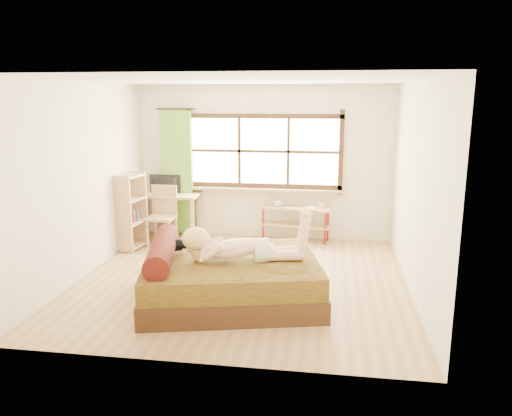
% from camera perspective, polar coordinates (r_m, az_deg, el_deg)
% --- Properties ---
extents(floor, '(4.50, 4.50, 0.00)m').
position_cam_1_polar(floor, '(7.01, -1.59, -8.21)').
color(floor, '#9E754C').
rests_on(floor, ground).
extents(ceiling, '(4.50, 4.50, 0.00)m').
position_cam_1_polar(ceiling, '(6.55, -1.74, 14.43)').
color(ceiling, white).
rests_on(ceiling, wall_back).
extents(wall_back, '(4.50, 0.00, 4.50)m').
position_cam_1_polar(wall_back, '(8.85, 0.90, 5.22)').
color(wall_back, silver).
rests_on(wall_back, floor).
extents(wall_front, '(4.50, 0.00, 4.50)m').
position_cam_1_polar(wall_front, '(4.50, -6.67, -2.21)').
color(wall_front, silver).
rests_on(wall_front, floor).
extents(wall_left, '(0.00, 4.50, 4.50)m').
position_cam_1_polar(wall_left, '(7.38, -19.15, 3.02)').
color(wall_left, silver).
rests_on(wall_left, floor).
extents(wall_right, '(0.00, 4.50, 4.50)m').
position_cam_1_polar(wall_right, '(6.64, 17.84, 2.10)').
color(wall_right, silver).
rests_on(wall_right, floor).
extents(window, '(2.80, 0.16, 1.46)m').
position_cam_1_polar(window, '(8.80, 0.88, 6.22)').
color(window, '#FFEDBF').
rests_on(window, wall_back).
extents(curtain, '(0.55, 0.10, 2.20)m').
position_cam_1_polar(curtain, '(9.09, -8.96, 3.99)').
color(curtain, '#578724').
rests_on(curtain, wall_back).
extents(bed, '(2.48, 2.16, 0.81)m').
position_cam_1_polar(bed, '(6.29, -3.34, -7.90)').
color(bed, '#372010').
rests_on(bed, floor).
extents(woman, '(1.56, 0.76, 0.64)m').
position_cam_1_polar(woman, '(6.04, -1.61, -3.09)').
color(woman, beige).
rests_on(woman, bed).
extents(kitten, '(0.34, 0.20, 0.26)m').
position_cam_1_polar(kitten, '(6.44, -9.03, -4.04)').
color(kitten, black).
rests_on(kitten, bed).
extents(desk, '(1.28, 0.58, 0.80)m').
position_cam_1_polar(desk, '(9.07, -10.51, 0.97)').
color(desk, tan).
rests_on(desk, floor).
extents(monitor, '(0.57, 0.07, 0.33)m').
position_cam_1_polar(monitor, '(9.07, -10.47, 2.70)').
color(monitor, black).
rests_on(monitor, desk).
extents(chair, '(0.45, 0.45, 1.00)m').
position_cam_1_polar(chair, '(8.74, -10.60, -0.39)').
color(chair, tan).
rests_on(chair, floor).
extents(pipe_shelf, '(1.25, 0.50, 0.69)m').
position_cam_1_polar(pipe_shelf, '(8.78, 4.61, -0.90)').
color(pipe_shelf, tan).
rests_on(pipe_shelf, floor).
extents(cup, '(0.16, 0.16, 0.11)m').
position_cam_1_polar(cup, '(8.76, 2.60, 0.54)').
color(cup, gray).
rests_on(cup, pipe_shelf).
extents(book, '(0.21, 0.26, 0.02)m').
position_cam_1_polar(book, '(8.73, 5.86, 0.15)').
color(book, gray).
rests_on(book, pipe_shelf).
extents(bookshelf, '(0.38, 0.58, 1.26)m').
position_cam_1_polar(bookshelf, '(8.51, -14.09, -0.33)').
color(bookshelf, tan).
rests_on(bookshelf, floor).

